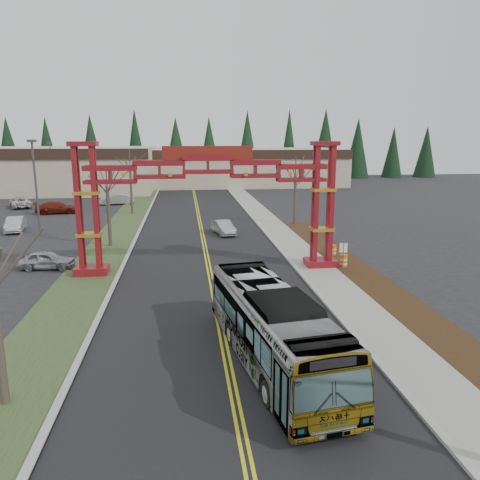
{
  "coord_description": "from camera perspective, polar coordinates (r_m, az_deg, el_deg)",
  "views": [
    {
      "loc": [
        -1.6,
        -13.57,
        9.13
      ],
      "look_at": [
        1.49,
        12.32,
        3.41
      ],
      "focal_mm": 35.0,
      "sensor_mm": 36.0,
      "label": 1
    }
  ],
  "objects": [
    {
      "name": "ground",
      "position": [
        16.43,
        -0.07,
        -21.39
      ],
      "size": [
        200.0,
        200.0,
        0.0
      ],
      "primitive_type": "plane",
      "color": "black",
      "rests_on": "ground"
    },
    {
      "name": "road",
      "position": [
        39.66,
        -4.3,
        -0.96
      ],
      "size": [
        12.0,
        110.0,
        0.02
      ],
      "primitive_type": "cube",
      "color": "black",
      "rests_on": "ground"
    },
    {
      "name": "lane_line_left",
      "position": [
        39.65,
        -4.48,
        -0.94
      ],
      "size": [
        0.12,
        100.0,
        0.01
      ],
      "primitive_type": "cube",
      "color": "yellow",
      "rests_on": "road"
    },
    {
      "name": "lane_line_right",
      "position": [
        39.66,
        -4.13,
        -0.93
      ],
      "size": [
        0.12,
        100.0,
        0.01
      ],
      "primitive_type": "cube",
      "color": "yellow",
      "rests_on": "road"
    },
    {
      "name": "curb_right",
      "position": [
        40.37,
        4.45,
        -0.63
      ],
      "size": [
        0.3,
        110.0,
        0.15
      ],
      "primitive_type": "cube",
      "color": "#A5A6A0",
      "rests_on": "ground"
    },
    {
      "name": "sidewalk_right",
      "position": [
        40.67,
        6.45,
        -0.57
      ],
      "size": [
        2.6,
        110.0,
        0.14
      ],
      "primitive_type": "cube",
      "color": "gray",
      "rests_on": "ground"
    },
    {
      "name": "landscape_strip",
      "position": [
        27.87,
        18.84,
        -7.31
      ],
      "size": [
        2.6,
        50.0,
        0.12
      ],
      "primitive_type": "cube",
      "color": "black",
      "rests_on": "ground"
    },
    {
      "name": "grass_median",
      "position": [
        40.14,
        -15.79,
        -1.19
      ],
      "size": [
        4.0,
        110.0,
        0.08
      ],
      "primitive_type": "cube",
      "color": "#2F4321",
      "rests_on": "ground"
    },
    {
      "name": "curb_left",
      "position": [
        39.88,
        -13.17,
        -1.09
      ],
      "size": [
        0.3,
        110.0,
        0.15
      ],
      "primitive_type": "cube",
      "color": "#A5A6A0",
      "rests_on": "ground"
    },
    {
      "name": "gateway_arch",
      "position": [
        31.76,
        -3.9,
        6.66
      ],
      "size": [
        18.2,
        1.6,
        8.9
      ],
      "color": "maroon",
      "rests_on": "ground"
    },
    {
      "name": "retail_building_west",
      "position": [
        90.28,
        -25.37,
        7.79
      ],
      "size": [
        46.0,
        22.3,
        7.5
      ],
      "color": "tan",
      "rests_on": "ground"
    },
    {
      "name": "retail_building_east",
      "position": [
        94.4,
        0.28,
        8.96
      ],
      "size": [
        38.0,
        20.3,
        7.0
      ],
      "color": "tan",
      "rests_on": "ground"
    },
    {
      "name": "conifer_treeline",
      "position": [
        105.62,
        -5.89,
        10.87
      ],
      "size": [
        116.1,
        5.6,
        13.0
      ],
      "color": "black",
      "rests_on": "ground"
    },
    {
      "name": "transit_bus",
      "position": [
        19.38,
        3.99,
        -10.6
      ],
      "size": [
        4.28,
        11.57,
        3.15
      ],
      "primitive_type": "imported",
      "rotation": [
        0.0,
        0.0,
        0.15
      ],
      "color": "#A0A2A7",
      "rests_on": "ground"
    },
    {
      "name": "silver_sedan",
      "position": [
        45.05,
        -2.02,
        1.54
      ],
      "size": [
        2.28,
        4.27,
        1.34
      ],
      "primitive_type": "imported",
      "rotation": [
        0.0,
        0.0,
        0.22
      ],
      "color": "#A5A8AD",
      "rests_on": "ground"
    },
    {
      "name": "parked_car_near_a",
      "position": [
        35.89,
        -22.5,
        -2.24
      ],
      "size": [
        3.93,
        1.71,
        1.32
      ],
      "primitive_type": "imported",
      "rotation": [
        0.0,
        0.0,
        1.53
      ],
      "color": "#A7A8AF",
      "rests_on": "ground"
    },
    {
      "name": "parked_car_near_b",
      "position": [
        51.51,
        -25.71,
        1.74
      ],
      "size": [
        2.28,
        4.57,
        1.44
      ],
      "primitive_type": "imported",
      "rotation": [
        0.0,
        0.0,
        0.18
      ],
      "color": "silver",
      "rests_on": "ground"
    },
    {
      "name": "parked_car_mid_a",
      "position": [
        61.71,
        -21.41,
        3.7
      ],
      "size": [
        5.24,
        2.54,
        1.47
      ],
      "primitive_type": "imported",
      "rotation": [
        0.0,
        0.0,
        1.67
      ],
      "color": "maroon",
      "rests_on": "ground"
    },
    {
      "name": "parked_car_far_a",
      "position": [
        67.43,
        -14.81,
        4.83
      ],
      "size": [
        4.78,
        2.28,
        1.51
      ],
      "primitive_type": "imported",
      "rotation": [
        0.0,
        0.0,
        4.86
      ],
      "color": "#AAADB2",
      "rests_on": "ground"
    },
    {
      "name": "parked_car_far_b",
      "position": [
        68.98,
        -25.21,
        4.2
      ],
      "size": [
        4.24,
        5.72,
        1.45
      ],
      "primitive_type": "imported",
      "rotation": [
        0.0,
        0.0,
        3.54
      ],
      "color": "silver",
      "rests_on": "ground"
    },
    {
      "name": "bare_tree_median_mid",
      "position": [
        40.74,
        -15.88,
        5.86
      ],
      "size": [
        2.99,
        2.99,
        6.84
      ],
      "color": "#382D26",
      "rests_on": "ground"
    },
    {
      "name": "bare_tree_median_far",
      "position": [
        58.12,
        -13.26,
        8.79
      ],
      "size": [
        2.89,
        2.89,
        7.78
      ],
      "color": "#382D26",
      "rests_on": "ground"
    },
    {
      "name": "bare_tree_right_far",
      "position": [
        49.74,
        6.78,
        7.74
      ],
      "size": [
        3.11,
        3.11,
        7.28
      ],
      "color": "#382D26",
      "rests_on": "ground"
    },
    {
      "name": "light_pole_near",
      "position": [
        48.18,
        -23.68,
        6.64
      ],
      "size": [
        0.78,
        0.39,
        8.96
      ],
      "color": "#3F3F44",
      "rests_on": "ground"
    },
    {
      "name": "light_pole_far",
      "position": [
        77.93,
        -21.98,
        8.38
      ],
      "size": [
        0.73,
        0.37,
        8.47
      ],
      "color": "#3F3F44",
      "rests_on": "ground"
    },
    {
      "name": "street_sign",
      "position": [
        31.9,
        12.49,
        -1.52
      ],
      "size": [
        0.51,
        0.18,
        2.27
      ],
      "color": "#3F3F44",
      "rests_on": "ground"
    },
    {
      "name": "barrel_south",
      "position": [
        34.21,
        12.5,
        -2.55
      ],
      "size": [
        0.54,
        0.54,
        0.99
      ],
      "color": "orange",
      "rests_on": "ground"
    },
    {
      "name": "barrel_mid",
      "position": [
        35.28,
        10.7,
        -1.95
      ],
      "size": [
        0.58,
        0.58,
        1.07
      ],
      "color": "orange",
      "rests_on": "ground"
    },
    {
      "name": "barrel_north",
      "position": [
        37.38,
        11.27,
        -1.28
      ],
      "size": [
        0.5,
        0.5,
        0.92
      ],
      "color": "orange",
      "rests_on": "ground"
    }
  ]
}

